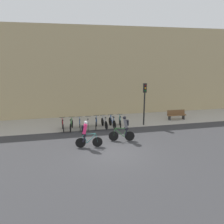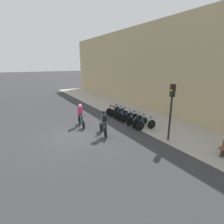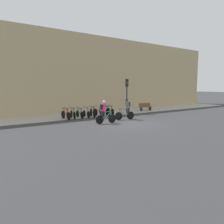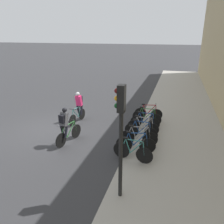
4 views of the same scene
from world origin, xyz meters
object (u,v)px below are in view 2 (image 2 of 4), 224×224
object	(u,v)px
parked_bike_3	(125,116)
parked_bike_0	(113,110)
parked_bike_2	(121,114)
parked_bike_7	(146,125)
parked_bike_4	(130,117)
cyclist_pink	(80,114)
parked_bike_6	(140,122)
cyclist_grey	(104,123)
parked_bike_1	(117,112)
parked_bike_5	(135,120)
traffic_light_pole	(171,102)

from	to	relation	value
parked_bike_3	parked_bike_0	bearing A→B (deg)	179.95
parked_bike_0	parked_bike_2	bearing A→B (deg)	-0.05
parked_bike_2	parked_bike_7	world-z (taller)	parked_bike_7
parked_bike_4	cyclist_pink	bearing A→B (deg)	-107.66
parked_bike_7	parked_bike_3	bearing A→B (deg)	-179.96
parked_bike_2	parked_bike_4	distance (m)	1.34
parked_bike_0	parked_bike_6	distance (m)	4.01
cyclist_grey	parked_bike_3	xyz separation A→B (m)	(-2.15, 3.21, -0.56)
parked_bike_1	parked_bike_2	xyz separation A→B (m)	(0.67, -0.00, -0.02)
cyclist_grey	parked_bike_3	size ratio (longest dim) A/B	1.08
parked_bike_1	parked_bike_5	world-z (taller)	parked_bike_5
parked_bike_1	parked_bike_7	size ratio (longest dim) A/B	1.01
cyclist_grey	parked_bike_4	distance (m)	3.58
cyclist_grey	traffic_light_pole	world-z (taller)	traffic_light_pole
parked_bike_1	parked_bike_5	bearing A→B (deg)	0.00
parked_bike_4	parked_bike_7	distance (m)	2.01
parked_bike_0	parked_bike_5	world-z (taller)	parked_bike_5
parked_bike_3	parked_bike_4	bearing A→B (deg)	0.16
parked_bike_1	parked_bike_5	xyz separation A→B (m)	(2.68, 0.00, 0.01)
parked_bike_1	parked_bike_3	bearing A→B (deg)	-0.04
parked_bike_3	parked_bike_4	world-z (taller)	parked_bike_4
parked_bike_7	parked_bike_6	bearing A→B (deg)	-180.00
parked_bike_4	parked_bike_6	world-z (taller)	parked_bike_6
cyclist_grey	parked_bike_3	bearing A→B (deg)	123.84
cyclist_pink	parked_bike_7	distance (m)	5.02
parked_bike_0	parked_bike_4	size ratio (longest dim) A/B	0.99
parked_bike_2	parked_bike_3	bearing A→B (deg)	-0.06
cyclist_pink	parked_bike_3	world-z (taller)	cyclist_pink
parked_bike_1	parked_bike_7	bearing A→B (deg)	0.01
parked_bike_3	parked_bike_6	world-z (taller)	parked_bike_6
parked_bike_6	parked_bike_4	bearing A→B (deg)	180.00
cyclist_pink	cyclist_grey	distance (m)	2.76
cyclist_grey	parked_bike_7	bearing A→B (deg)	80.75
parked_bike_4	parked_bike_5	size ratio (longest dim) A/B	0.96
parked_bike_5	traffic_light_pole	bearing A→B (deg)	0.35
parked_bike_1	traffic_light_pole	distance (m)	6.47
parked_bike_0	parked_bike_2	world-z (taller)	parked_bike_0
parked_bike_7	parked_bike_4	bearing A→B (deg)	180.00
cyclist_grey	traffic_light_pole	distance (m)	4.44
parked_bike_3	traffic_light_pole	size ratio (longest dim) A/B	0.46
parked_bike_3	parked_bike_6	size ratio (longest dim) A/B	0.98
cyclist_grey	parked_bike_6	xyz separation A→B (m)	(-0.14, 3.21, -0.53)
cyclist_pink	parked_bike_1	size ratio (longest dim) A/B	1.06
parked_bike_7	traffic_light_pole	distance (m)	2.96
parked_bike_4	parked_bike_6	size ratio (longest dim) A/B	0.98
parked_bike_7	parked_bike_2	bearing A→B (deg)	-179.98
parked_bike_2	traffic_light_pole	size ratio (longest dim) A/B	0.45
traffic_light_pole	parked_bike_4	bearing A→B (deg)	-179.72
parked_bike_1	parked_bike_4	world-z (taller)	parked_bike_4
parked_bike_1	parked_bike_6	bearing A→B (deg)	0.01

